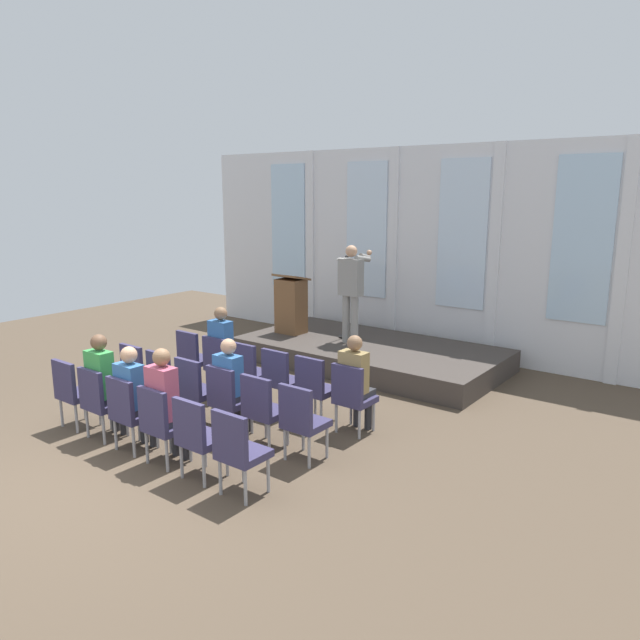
% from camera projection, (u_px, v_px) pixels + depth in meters
% --- Properties ---
extents(ground_plane, '(17.93, 17.93, 0.00)m').
position_uv_depth(ground_plane, '(110.00, 473.00, 6.69)').
color(ground_plane, brown).
extents(rear_partition, '(10.40, 0.14, 3.93)m').
position_uv_depth(rear_partition, '(414.00, 249.00, 11.61)').
color(rear_partition, silver).
rests_on(rear_partition, ground).
extents(stage_platform, '(4.68, 2.39, 0.39)m').
position_uv_depth(stage_platform, '(370.00, 354.00, 10.86)').
color(stage_platform, '#3F3833').
rests_on(stage_platform, ground).
extents(speaker, '(0.52, 0.69, 1.77)m').
position_uv_depth(speaker, '(351.00, 287.00, 10.67)').
color(speaker, gray).
rests_on(speaker, stage_platform).
extents(mic_stand, '(0.28, 0.28, 1.55)m').
position_uv_depth(mic_stand, '(346.00, 320.00, 11.20)').
color(mic_stand, black).
rests_on(mic_stand, stage_platform).
extents(lectern, '(0.60, 0.48, 1.16)m').
position_uv_depth(lectern, '(291.00, 305.00, 11.53)').
color(lectern, brown).
rests_on(lectern, stage_platform).
extents(chair_r0_c0, '(0.46, 0.44, 0.94)m').
position_uv_depth(chair_r0_c0, '(193.00, 356.00, 9.48)').
color(chair_r0_c0, '#99999E').
rests_on(chair_r0_c0, ground).
extents(chair_r0_c1, '(0.46, 0.44, 0.94)m').
position_uv_depth(chair_r0_c1, '(220.00, 362.00, 9.12)').
color(chair_r0_c1, '#99999E').
rests_on(chair_r0_c1, ground).
extents(audience_r0_c1, '(0.36, 0.39, 1.39)m').
position_uv_depth(audience_r0_c1, '(223.00, 346.00, 9.13)').
color(audience_r0_c1, '#2D2D33').
rests_on(audience_r0_c1, ground).
extents(chair_r0_c2, '(0.46, 0.44, 0.94)m').
position_uv_depth(chair_r0_c2, '(249.00, 369.00, 8.76)').
color(chair_r0_c2, '#99999E').
rests_on(chair_r0_c2, ground).
extents(chair_r0_c3, '(0.46, 0.44, 0.94)m').
position_uv_depth(chair_r0_c3, '(280.00, 377.00, 8.40)').
color(chair_r0_c3, '#99999E').
rests_on(chair_r0_c3, ground).
extents(chair_r0_c4, '(0.46, 0.44, 0.94)m').
position_uv_depth(chair_r0_c4, '(315.00, 385.00, 8.04)').
color(chair_r0_c4, '#99999E').
rests_on(chair_r0_c4, ground).
extents(chair_r0_c5, '(0.46, 0.44, 0.94)m').
position_uv_depth(chair_r0_c5, '(352.00, 394.00, 7.68)').
color(chair_r0_c5, '#99999E').
rests_on(chair_r0_c5, ground).
extents(audience_r0_c5, '(0.36, 0.39, 1.31)m').
position_uv_depth(audience_r0_c5, '(356.00, 378.00, 7.71)').
color(audience_r0_c5, '#2D2D33').
rests_on(audience_r0_c5, ground).
extents(chair_r1_c0, '(0.46, 0.44, 0.94)m').
position_uv_depth(chair_r1_c0, '(139.00, 371.00, 8.68)').
color(chair_r1_c0, '#99999E').
rests_on(chair_r1_c0, ground).
extents(chair_r1_c1, '(0.46, 0.44, 0.94)m').
position_uv_depth(chair_r1_c1, '(166.00, 379.00, 8.32)').
color(chair_r1_c1, '#99999E').
rests_on(chair_r1_c1, ground).
extents(chair_r1_c2, '(0.46, 0.44, 0.94)m').
position_uv_depth(chair_r1_c2, '(195.00, 387.00, 7.96)').
color(chair_r1_c2, '#99999E').
rests_on(chair_r1_c2, ground).
extents(chair_r1_c3, '(0.46, 0.44, 0.94)m').
position_uv_depth(chair_r1_c3, '(227.00, 397.00, 7.60)').
color(chair_r1_c3, '#99999E').
rests_on(chair_r1_c3, ground).
extents(audience_r1_c3, '(0.36, 0.39, 1.28)m').
position_uv_depth(audience_r1_c3, '(232.00, 381.00, 7.63)').
color(audience_r1_c3, '#2D2D33').
rests_on(audience_r1_c3, ground).
extents(chair_r1_c4, '(0.46, 0.44, 0.94)m').
position_uv_depth(chair_r1_c4, '(263.00, 407.00, 7.24)').
color(chair_r1_c4, '#99999E').
rests_on(chair_r1_c4, ground).
extents(chair_r1_c5, '(0.46, 0.44, 0.94)m').
position_uv_depth(chair_r1_c5, '(302.00, 418.00, 6.88)').
color(chair_r1_c5, '#99999E').
rests_on(chair_r1_c5, ground).
extents(chair_r2_c0, '(0.46, 0.44, 0.94)m').
position_uv_depth(chair_r2_c0, '(73.00, 389.00, 7.87)').
color(chair_r2_c0, '#99999E').
rests_on(chair_r2_c0, ground).
extents(chair_r2_c1, '(0.46, 0.44, 0.94)m').
position_uv_depth(chair_r2_c1, '(100.00, 399.00, 7.51)').
color(chair_r2_c1, '#99999E').
rests_on(chair_r2_c1, ground).
extents(audience_r2_c1, '(0.36, 0.39, 1.36)m').
position_uv_depth(audience_r2_c1, '(104.00, 381.00, 7.53)').
color(audience_r2_c1, '#2D2D33').
rests_on(audience_r2_c1, ground).
extents(chair_r2_c2, '(0.46, 0.44, 0.94)m').
position_uv_depth(chair_r2_c2, '(129.00, 409.00, 7.16)').
color(chair_r2_c2, '#99999E').
rests_on(chair_r2_c2, ground).
extents(audience_r2_c2, '(0.36, 0.39, 1.30)m').
position_uv_depth(audience_r2_c2, '(134.00, 392.00, 7.18)').
color(audience_r2_c2, '#2D2D33').
rests_on(audience_r2_c2, ground).
extents(chair_r2_c3, '(0.46, 0.44, 0.94)m').
position_uv_depth(chair_r2_c3, '(162.00, 421.00, 6.80)').
color(chair_r2_c3, '#99999E').
rests_on(chair_r2_c3, ground).
extents(audience_r2_c3, '(0.36, 0.39, 1.38)m').
position_uv_depth(audience_r2_c3, '(166.00, 400.00, 6.81)').
color(audience_r2_c3, '#2D2D33').
rests_on(audience_r2_c3, ground).
extents(chair_r2_c4, '(0.46, 0.44, 0.94)m').
position_uv_depth(chair_r2_c4, '(198.00, 434.00, 6.44)').
color(chair_r2_c4, '#99999E').
rests_on(chair_r2_c4, ground).
extents(chair_r2_c5, '(0.46, 0.44, 0.94)m').
position_uv_depth(chair_r2_c5, '(238.00, 448.00, 6.08)').
color(chair_r2_c5, '#99999E').
rests_on(chair_r2_c5, ground).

